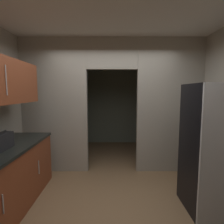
# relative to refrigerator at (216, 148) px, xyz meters

# --- Properties ---
(ground) EXTENTS (20.00, 20.00, 0.00)m
(ground) POSITION_rel_refrigerator_xyz_m (-1.45, -0.15, -0.89)
(ground) COLOR brown
(kitchen_overhead_slab) EXTENTS (4.10, 6.89, 0.06)m
(kitchen_overhead_slab) POSITION_rel_refrigerator_xyz_m (-1.45, 0.28, 1.88)
(kitchen_overhead_slab) COLOR silver
(kitchen_partition) EXTENTS (3.70, 0.12, 2.74)m
(kitchen_partition) POSITION_rel_refrigerator_xyz_m (-1.45, 1.29, 0.57)
(kitchen_partition) COLOR #9E998C
(kitchen_partition) RESTS_ON ground
(adjoining_room_shell) EXTENTS (3.70, 2.26, 2.74)m
(adjoining_room_shell) POSITION_rel_refrigerator_xyz_m (-1.45, 2.90, 0.48)
(adjoining_room_shell) COLOR gray
(adjoining_room_shell) RESTS_ON ground
(refrigerator) EXTENTS (0.79, 0.73, 1.78)m
(refrigerator) POSITION_rel_refrigerator_xyz_m (0.00, 0.00, 0.00)
(refrigerator) COLOR black
(refrigerator) RESTS_ON ground
(boombox) EXTENTS (0.17, 0.38, 0.24)m
(boombox) POSITION_rel_refrigerator_xyz_m (-2.92, -0.10, 0.12)
(boombox) COLOR black
(boombox) RESTS_ON lower_cabinet_run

